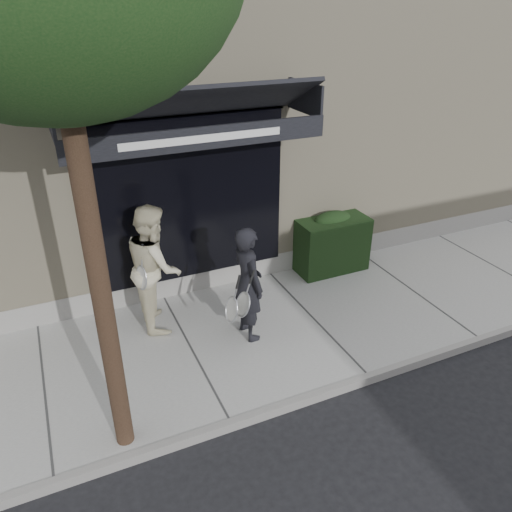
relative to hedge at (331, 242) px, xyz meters
name	(u,v)px	position (x,y,z in m)	size (l,w,h in m)	color
ground	(311,322)	(-1.10, -1.25, -0.66)	(80.00, 80.00, 0.00)	black
sidewalk	(311,319)	(-1.10, -1.25, -0.60)	(20.00, 3.00, 0.12)	#9A9A95
curb	(368,378)	(-1.10, -2.80, -0.59)	(20.00, 0.10, 0.14)	gray
building_facade	(202,96)	(-1.11, 3.71, 2.08)	(14.30, 8.04, 5.64)	beige
hedge	(331,242)	(0.00, 0.00, 0.00)	(1.30, 0.70, 1.14)	black
pedestrian_front	(248,284)	(-2.21, -1.28, 0.34)	(0.72, 0.81, 1.76)	black
pedestrian_back	(154,267)	(-3.33, -0.39, 0.43)	(0.81, 1.00, 1.95)	beige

